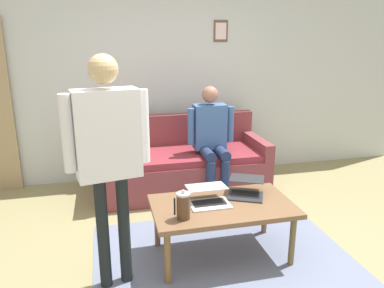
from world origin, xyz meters
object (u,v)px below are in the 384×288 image
Objects in this scene: coffee_table at (222,209)px; laptop_left at (246,190)px; person_standing at (108,145)px; french_press at (183,206)px; couch at (182,165)px; laptop_center at (209,198)px; person_seated at (211,135)px.

laptop_left is at bearing -152.33° from coffee_table.
coffee_table is at bearing -169.21° from person_standing.
french_press is at bearing -179.90° from person_standing.
laptop_left is at bearing 101.81° from couch.
coffee_table is at bearing 27.67° from laptop_left.
couch is at bearing -93.15° from laptop_center.
person_seated reaches higher than laptop_center.
laptop_center is 1.40× the size of french_press.
laptop_center is at bearing 72.65° from person_seated.
laptop_center is (0.11, -0.05, 0.09)m from coffee_table.
couch is 1.73m from french_press.
person_seated is (-0.28, -1.28, 0.30)m from coffee_table.
person_seated is (-0.65, -1.45, 0.14)m from french_press.
laptop_center is 0.26× the size of person_seated.
couch reaches higher than laptop_left.
laptop_left is 1.85× the size of french_press.
person_standing is (0.90, 0.17, 0.67)m from coffee_table.
couch is 1.48m from laptop_center.
couch is 4.51× the size of laptop_left.
french_press is (0.37, 0.17, 0.16)m from coffee_table.
person_standing is (1.16, 0.31, 0.57)m from laptop_left.
coffee_table is 0.15m from laptop_center.
person_seated is at bearing 143.47° from couch.
person_standing is at bearing 62.63° from couch.
french_press is at bearing 78.46° from couch.
coffee_table is 4.92× the size of french_press.
coffee_table is at bearing -155.35° from french_press.
french_press is (0.34, 1.68, 0.28)m from couch.
coffee_table is 3.52× the size of laptop_center.
person_standing reaches higher than couch.
french_press is at bearing 24.65° from coffee_table.
person_standing reaches higher than coffee_table.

